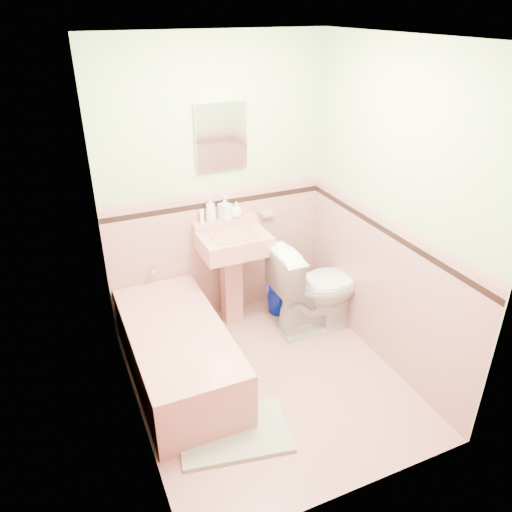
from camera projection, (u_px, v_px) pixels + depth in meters
name	position (u px, v px, depth m)	size (l,w,h in m)	color
floor	(269.00, 381.00, 3.90)	(2.20, 2.20, 0.00)	tan
ceiling	(274.00, 37.00, 2.75)	(2.20, 2.20, 0.00)	white
wall_back	(216.00, 189.00, 4.22)	(2.50, 2.50, 0.00)	beige
wall_front	(366.00, 326.00, 2.43)	(2.50, 2.50, 0.00)	beige
wall_left	(121.00, 267.00, 2.97)	(2.50, 2.50, 0.00)	beige
wall_right	(391.00, 216.00, 3.68)	(2.50, 2.50, 0.00)	beige
wainscot_back	(219.00, 256.00, 4.51)	(2.00, 2.00, 0.00)	tan
wainscot_front	(353.00, 420.00, 2.74)	(2.00, 2.00, 0.00)	tan
wainscot_left	(135.00, 353.00, 3.27)	(2.20, 2.20, 0.00)	tan
wainscot_right	(380.00, 290.00, 3.98)	(2.20, 2.20, 0.00)	tan
accent_back	(217.00, 203.00, 4.27)	(2.00, 2.00, 0.00)	black
accent_front	(361.00, 345.00, 2.51)	(2.00, 2.00, 0.00)	black
accent_left	(127.00, 285.00, 3.03)	(2.20, 2.20, 0.00)	black
accent_right	(387.00, 232.00, 3.74)	(2.20, 2.20, 0.00)	black
cap_back	(217.00, 193.00, 4.22)	(2.00, 2.00, 0.00)	tan
cap_front	(363.00, 329.00, 2.46)	(2.00, 2.00, 0.00)	tan
cap_left	(125.00, 271.00, 2.99)	(2.20, 2.20, 0.00)	tan
cap_right	(389.00, 220.00, 3.69)	(2.20, 2.20, 0.00)	tan
bathtub	(178.00, 355.00, 3.84)	(0.70, 1.50, 0.45)	tan
tub_faucet	(152.00, 269.00, 4.24)	(0.04, 0.04, 0.12)	silver
sink	(234.00, 280.00, 4.41)	(0.58, 0.48, 0.92)	tan
sink_faucet	(227.00, 224.00, 4.29)	(0.02, 0.02, 0.10)	silver
medicine_cabinet	(221.00, 136.00, 4.01)	(0.44, 0.04, 0.55)	white
soap_dish	(267.00, 214.00, 4.49)	(0.11, 0.07, 0.04)	tan
soap_bottle_left	(210.00, 209.00, 4.21)	(0.09, 0.09, 0.23)	#B2B2B2
soap_bottle_mid	(225.00, 208.00, 4.27)	(0.10, 0.10, 0.21)	#B2B2B2
soap_bottle_right	(236.00, 210.00, 4.32)	(0.11, 0.11, 0.14)	#B2B2B2
tube	(202.00, 216.00, 4.21)	(0.04, 0.04, 0.12)	white
toilet	(317.00, 287.00, 4.37)	(0.47, 0.83, 0.85)	white
bucket	(280.00, 298.00, 4.73)	(0.28, 0.28, 0.28)	#01138C
bath_mat	(234.00, 432.00, 3.42)	(0.76, 0.50, 0.03)	gray
shoe	(231.00, 422.00, 3.44)	(0.17, 0.08, 0.07)	#BF1E59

